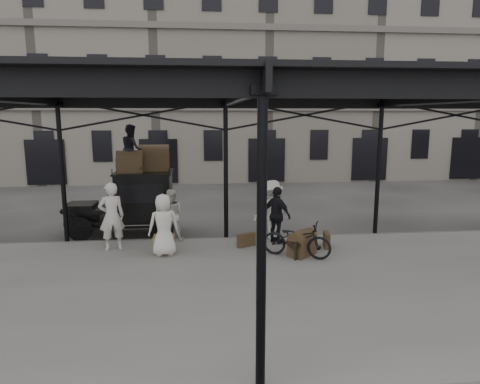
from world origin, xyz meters
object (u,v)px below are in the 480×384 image
object	(u,v)px
porter_official	(277,215)
steamer_trunk_roof_near	(130,163)
porter_left	(112,216)
steamer_trunk_platform	(302,245)
taxi	(135,200)
bicycle	(297,239)

from	to	relation	value
porter_official	steamer_trunk_roof_near	size ratio (longest dim) A/B	2.11
porter_left	steamer_trunk_platform	world-z (taller)	porter_left
taxi	steamer_trunk_platform	size ratio (longest dim) A/B	4.47
bicycle	steamer_trunk_roof_near	xyz separation A→B (m)	(-4.93, 3.06, 1.83)
bicycle	steamer_trunk_platform	world-z (taller)	bicycle
porter_left	bicycle	distance (m)	5.37
porter_left	bicycle	world-z (taller)	porter_left
steamer_trunk_roof_near	porter_official	bearing A→B (deg)	-23.95
porter_left	steamer_trunk_platform	distance (m)	5.55
porter_left	steamer_trunk_platform	size ratio (longest dim) A/B	2.45
taxi	steamer_trunk_platform	bearing A→B (deg)	-32.18
porter_official	bicycle	bearing A→B (deg)	153.21
bicycle	steamer_trunk_platform	size ratio (longest dim) A/B	2.37
porter_official	steamer_trunk_platform	distance (m)	1.47
bicycle	steamer_trunk_roof_near	distance (m)	6.08
taxi	steamer_trunk_roof_near	world-z (taller)	steamer_trunk_roof_near
taxi	porter_official	xyz separation A→B (m)	(4.55, -1.91, -0.18)
porter_official	steamer_trunk_platform	world-z (taller)	porter_official
taxi	porter_left	size ratio (longest dim) A/B	1.82
steamer_trunk_platform	porter_left	bearing A→B (deg)	125.86
bicycle	steamer_trunk_roof_near	bearing A→B (deg)	84.37
taxi	porter_left	bearing A→B (deg)	-99.80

